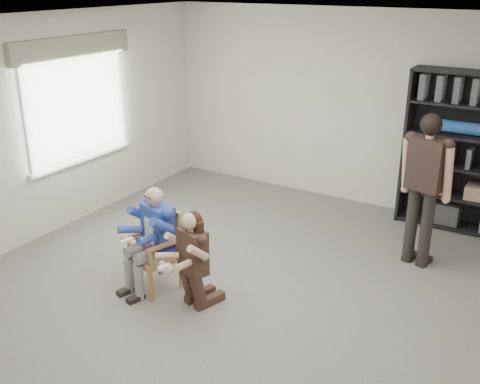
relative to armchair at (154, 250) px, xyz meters
The scene contains 8 objects.
room_shell 1.31m from the armchair, ahead, with size 6.00×7.00×2.80m, color silver, non-canonical shape.
floor 1.00m from the armchair, ahead, with size 6.00×7.00×0.01m, color slate.
window_left 2.58m from the armchair, 153.40° to the left, with size 0.16×2.00×1.75m, color white, non-canonical shape.
armchair is the anchor object (origin of this frame).
seated_man 0.13m from the armchair, ahead, with size 0.50×0.70×1.17m, color navy, non-canonical shape.
kneeling_woman 0.60m from the armchair, 11.69° to the right, with size 0.45×0.72×1.07m, color #3C2A1D, non-canonical shape.
bookshelf 4.25m from the armchair, 51.84° to the left, with size 1.80×0.38×2.10m, color black, non-canonical shape.
standing_man 3.08m from the armchair, 41.51° to the left, with size 0.56×0.31×1.81m, color black, non-canonical shape.
Camera 1 is at (2.68, -4.14, 3.21)m, focal length 42.00 mm.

